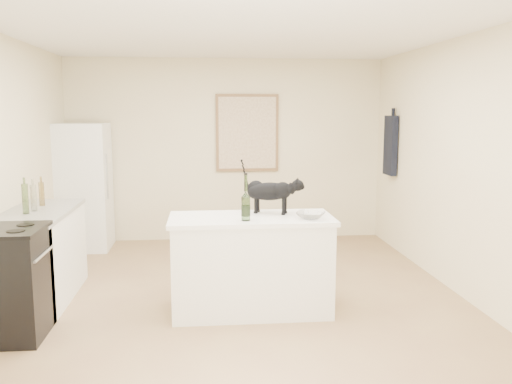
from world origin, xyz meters
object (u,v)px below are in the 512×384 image
object	(u,v)px
black_cat	(270,194)
wine_bottle	(246,200)
fridge	(83,187)
glass_bowl	(311,215)
stove	(7,284)

from	to	relation	value
black_cat	wine_bottle	bearing A→B (deg)	-106.21
black_cat	wine_bottle	xyz separation A→B (m)	(-0.25, -0.32, -0.00)
fridge	black_cat	xyz separation A→B (m)	(2.24, -2.40, 0.24)
fridge	glass_bowl	xyz separation A→B (m)	(2.57, -2.71, 0.08)
glass_bowl	fridge	bearing A→B (deg)	133.51
fridge	stove	bearing A→B (deg)	-90.00
stove	black_cat	bearing A→B (deg)	13.69
fridge	black_cat	bearing A→B (deg)	-47.06
stove	black_cat	world-z (taller)	black_cat
glass_bowl	stove	bearing A→B (deg)	-174.68
wine_bottle	stove	bearing A→B (deg)	-173.50
stove	wine_bottle	bearing A→B (deg)	6.50
black_cat	wine_bottle	world-z (taller)	black_cat
black_cat	glass_bowl	distance (m)	0.48
fridge	black_cat	distance (m)	3.29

